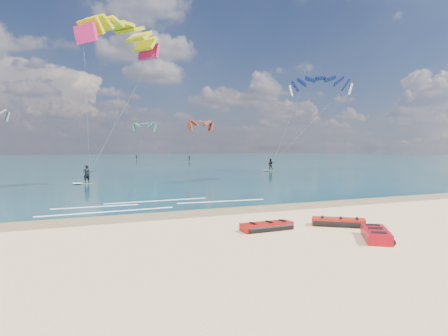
% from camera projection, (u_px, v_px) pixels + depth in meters
% --- Properties ---
extents(ground, '(320.00, 320.00, 0.00)m').
position_uv_depth(ground, '(101.00, 172.00, 53.66)').
color(ground, tan).
rests_on(ground, ground).
extents(wet_sand_strip, '(320.00, 2.40, 0.01)m').
position_uv_depth(wet_sand_strip, '(194.00, 213.00, 19.92)').
color(wet_sand_strip, brown).
rests_on(wet_sand_strip, ground).
extents(sea, '(320.00, 200.00, 0.04)m').
position_uv_depth(sea, '(72.00, 160.00, 112.03)').
color(sea, '#0A323A').
rests_on(sea, ground).
extents(packed_kite_left, '(2.32, 1.08, 0.37)m').
position_uv_depth(packed_kite_left, '(267.00, 230.00, 15.79)').
color(packed_kite_left, '#B11009').
rests_on(packed_kite_left, ground).
extents(packed_kite_mid, '(2.47, 2.30, 0.38)m').
position_uv_depth(packed_kite_mid, '(338.00, 226.00, 16.68)').
color(packed_kite_mid, red).
rests_on(packed_kite_mid, ground).
extents(packed_kite_right, '(2.37, 2.62, 0.43)m').
position_uv_depth(packed_kite_right, '(376.00, 240.00, 14.20)').
color(packed_kite_right, '#AF0713').
rests_on(packed_kite_right, ground).
extents(kitesurfer_main, '(7.88, 9.81, 13.92)m').
position_uv_depth(kitesurfer_main, '(103.00, 101.00, 33.01)').
color(kitesurfer_main, '#AAD819').
rests_on(kitesurfer_main, sea).
extents(kitesurfer_far, '(11.45, 9.04, 14.36)m').
position_uv_depth(kitesurfer_far, '(296.00, 119.00, 55.42)').
color(kitesurfer_far, yellow).
rests_on(kitesurfer_far, sea).
extents(shoreline_foam, '(13.03, 3.64, 0.01)m').
position_uv_depth(shoreline_foam, '(149.00, 205.00, 22.57)').
color(shoreline_foam, white).
rests_on(shoreline_foam, ground).
extents(distant_kites, '(68.76, 37.91, 12.50)m').
position_uv_depth(distant_kites, '(36.00, 139.00, 87.65)').
color(distant_kites, teal).
rests_on(distant_kites, ground).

